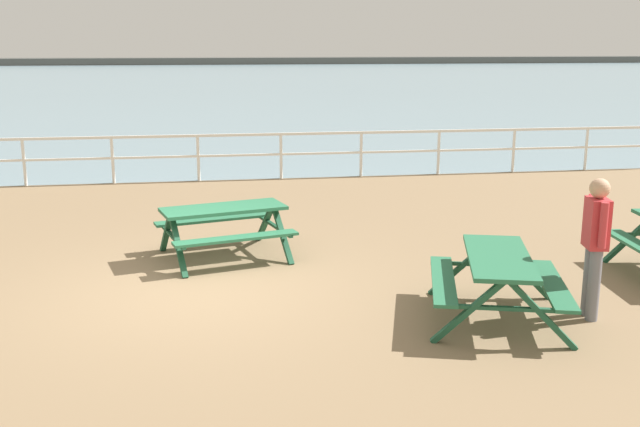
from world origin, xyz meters
TOP-DOWN VIEW (x-y plane):
  - ground_plane at (0.00, 0.00)m, footprint 30.00×24.00m
  - sea_band at (0.00, 52.75)m, footprint 142.00×90.00m
  - distant_shoreline at (0.00, 95.75)m, footprint 142.00×6.00m
  - seaward_railing at (-0.00, 7.75)m, footprint 23.07×0.07m
  - picnic_table_near_left at (3.47, -1.59)m, footprint 1.94×2.15m
  - picnic_table_near_right at (0.41, 1.42)m, footprint 2.12×1.91m
  - visitor at (4.57, -1.71)m, footprint 0.28×0.52m

SIDE VIEW (x-z plane):
  - ground_plane at x=0.00m, z-range -0.20..0.00m
  - sea_band at x=0.00m, z-range 0.00..0.00m
  - distant_shoreline at x=0.00m, z-range -0.90..0.90m
  - picnic_table_near_left at x=3.47m, z-range 0.19..0.98m
  - picnic_table_near_right at x=0.41m, z-range 0.19..0.98m
  - seaward_railing at x=0.00m, z-range 0.21..1.29m
  - visitor at x=4.57m, z-range 0.12..1.78m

